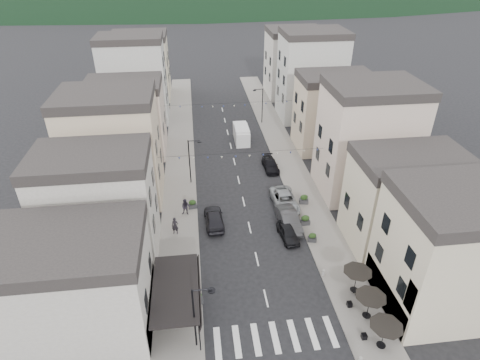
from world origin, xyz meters
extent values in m
plane|color=black|center=(0.00, 0.00, 0.00)|extent=(700.00, 700.00, 0.00)
cube|color=slate|center=(-7.50, 32.00, 0.06)|extent=(4.00, 76.00, 0.12)
cube|color=slate|center=(7.50, 32.00, 0.06)|extent=(4.00, 76.00, 0.12)
cube|color=#B3ADA4|center=(-15.50, 5.00, 4.00)|extent=(12.00, 8.00, 8.00)
cube|color=beige|center=(14.50, 4.00, 5.00)|extent=(10.00, 8.00, 10.00)
cube|color=black|center=(-7.50, 5.00, 3.20)|extent=(3.60, 7.50, 0.15)
cube|color=black|center=(-5.70, 5.00, 2.70)|extent=(0.34, 7.50, 0.99)
cylinder|color=black|center=(-5.80, 1.50, 1.60)|extent=(0.10, 0.10, 3.20)
cylinder|color=black|center=(-5.80, 8.50, 1.60)|extent=(0.10, 0.10, 3.20)
cube|color=#B3ADA4|center=(-14.50, 14.00, 5.00)|extent=(10.00, 7.00, 10.00)
cube|color=#262323|center=(-14.50, 14.00, 10.50)|extent=(10.20, 7.14, 1.00)
cube|color=beige|center=(-14.50, 24.00, 6.00)|extent=(10.00, 8.00, 12.00)
cube|color=#262323|center=(-14.50, 24.00, 12.50)|extent=(10.20, 8.16, 1.00)
cube|color=beige|center=(-14.50, 36.00, 4.75)|extent=(10.00, 8.00, 9.50)
cube|color=#262323|center=(-14.50, 36.00, 10.00)|extent=(10.20, 8.16, 1.00)
cube|color=#B1B0AB|center=(-14.50, 48.00, 6.50)|extent=(10.00, 7.00, 13.00)
cube|color=#262323|center=(-14.50, 48.00, 13.50)|extent=(10.20, 7.14, 1.00)
cube|color=beige|center=(-14.50, 60.00, 5.50)|extent=(10.00, 9.00, 11.00)
cube|color=#262323|center=(-14.50, 60.00, 11.50)|extent=(10.20, 9.18, 1.00)
cube|color=beige|center=(14.50, 12.00, 4.50)|extent=(10.00, 7.00, 9.00)
cube|color=#262323|center=(14.50, 12.00, 9.50)|extent=(10.20, 7.14, 1.00)
cube|color=beige|center=(14.50, 22.00, 6.25)|extent=(10.00, 8.00, 12.50)
cube|color=#262323|center=(14.50, 22.00, 13.00)|extent=(10.20, 8.16, 1.00)
cube|color=beige|center=(14.50, 34.00, 5.00)|extent=(10.00, 7.00, 10.00)
cube|color=#262323|center=(14.50, 34.00, 10.50)|extent=(10.20, 7.14, 1.00)
cube|color=#B1B0AB|center=(14.50, 46.00, 6.75)|extent=(10.00, 8.00, 13.50)
cube|color=#262323|center=(14.50, 46.00, 14.00)|extent=(10.20, 8.16, 1.00)
cube|color=#B3ADA4|center=(14.50, 58.00, 5.75)|extent=(10.00, 9.00, 11.50)
cube|color=#262323|center=(14.50, 58.00, 12.00)|extent=(10.20, 9.18, 1.00)
cylinder|color=black|center=(7.70, 0.00, 1.27)|extent=(0.06, 0.06, 2.30)
cone|color=black|center=(7.70, 0.00, 2.37)|extent=(2.50, 2.50, 0.55)
cylinder|color=black|center=(7.70, 0.00, 0.49)|extent=(0.70, 0.70, 0.04)
cylinder|color=black|center=(7.70, 2.80, 1.27)|extent=(0.06, 0.06, 2.30)
cone|color=black|center=(7.70, 2.80, 2.37)|extent=(2.50, 2.50, 0.55)
cylinder|color=black|center=(7.70, 2.80, 0.49)|extent=(0.70, 0.70, 0.04)
cylinder|color=black|center=(7.70, 5.60, 1.27)|extent=(0.06, 0.06, 2.30)
cone|color=black|center=(7.70, 5.60, 2.37)|extent=(2.50, 2.50, 0.55)
cylinder|color=black|center=(7.70, 5.60, 0.49)|extent=(0.70, 0.70, 0.04)
cylinder|color=black|center=(-6.10, 2.00, 3.00)|extent=(0.14, 0.14, 6.00)
cylinder|color=black|center=(-5.40, 2.00, 5.90)|extent=(1.40, 0.10, 0.10)
cylinder|color=black|center=(-4.75, 2.00, 5.75)|extent=(0.56, 0.56, 0.08)
cylinder|color=black|center=(-6.10, 26.00, 3.00)|extent=(0.14, 0.14, 6.00)
cylinder|color=black|center=(-5.40, 26.00, 5.90)|extent=(1.40, 0.10, 0.10)
cylinder|color=black|center=(-4.75, 26.00, 5.75)|extent=(0.56, 0.56, 0.08)
cylinder|color=black|center=(6.10, 44.00, 3.00)|extent=(0.14, 0.14, 6.00)
cylinder|color=black|center=(5.40, 44.00, 5.90)|extent=(1.40, 0.10, 0.10)
cylinder|color=black|center=(4.75, 44.00, 5.75)|extent=(0.56, 0.56, 0.08)
cylinder|color=gray|center=(-5.70, 6.00, 0.42)|extent=(0.26, 0.26, 0.60)
cylinder|color=gray|center=(-5.70, 9.00, 0.42)|extent=(0.26, 0.26, 0.60)
cylinder|color=gray|center=(5.70, 8.00, 0.42)|extent=(0.26, 0.26, 0.60)
cylinder|color=gray|center=(5.70, -1.00, 0.42)|extent=(0.26, 0.26, 0.60)
cylinder|color=black|center=(0.00, 22.00, 6.00)|extent=(19.00, 0.02, 0.02)
cone|color=beige|center=(-8.71, 22.00, 5.81)|extent=(0.28, 0.28, 0.24)
cone|color=navy|center=(-7.12, 22.00, 5.73)|extent=(0.28, 0.28, 0.24)
cone|color=beige|center=(-5.54, 22.00, 5.65)|extent=(0.28, 0.28, 0.24)
cone|color=navy|center=(-3.96, 22.00, 5.58)|extent=(0.28, 0.28, 0.24)
cone|color=beige|center=(-2.38, 22.00, 5.54)|extent=(0.28, 0.28, 0.24)
cone|color=navy|center=(-0.79, 22.00, 5.51)|extent=(0.28, 0.28, 0.24)
cone|color=beige|center=(0.79, 22.00, 5.51)|extent=(0.28, 0.28, 0.24)
cone|color=navy|center=(2.38, 22.00, 5.54)|extent=(0.28, 0.28, 0.24)
cone|color=beige|center=(3.96, 22.00, 5.58)|extent=(0.28, 0.28, 0.24)
cone|color=navy|center=(5.54, 22.00, 5.65)|extent=(0.28, 0.28, 0.24)
cone|color=beige|center=(7.12, 22.00, 5.73)|extent=(0.28, 0.28, 0.24)
cone|color=navy|center=(8.71, 22.00, 5.81)|extent=(0.28, 0.28, 0.24)
cylinder|color=black|center=(0.00, 38.00, 6.00)|extent=(19.00, 0.02, 0.02)
cone|color=beige|center=(-8.71, 38.00, 5.81)|extent=(0.28, 0.28, 0.24)
cone|color=navy|center=(-7.12, 38.00, 5.73)|extent=(0.28, 0.28, 0.24)
cone|color=beige|center=(-5.54, 38.00, 5.65)|extent=(0.28, 0.28, 0.24)
cone|color=navy|center=(-3.96, 38.00, 5.58)|extent=(0.28, 0.28, 0.24)
cone|color=beige|center=(-2.38, 38.00, 5.54)|extent=(0.28, 0.28, 0.24)
cone|color=navy|center=(-0.79, 38.00, 5.51)|extent=(0.28, 0.28, 0.24)
cone|color=beige|center=(0.79, 38.00, 5.51)|extent=(0.28, 0.28, 0.24)
cone|color=navy|center=(2.38, 38.00, 5.54)|extent=(0.28, 0.28, 0.24)
cone|color=beige|center=(3.96, 38.00, 5.58)|extent=(0.28, 0.28, 0.24)
cone|color=navy|center=(5.54, 38.00, 5.65)|extent=(0.28, 0.28, 0.24)
cone|color=beige|center=(7.12, 38.00, 5.73)|extent=(0.28, 0.28, 0.24)
cone|color=navy|center=(8.71, 38.00, 5.81)|extent=(0.28, 0.28, 0.24)
imported|color=black|center=(3.69, 13.79, 0.67)|extent=(2.00, 4.10, 1.35)
imported|color=#2F2F31|center=(4.21, 15.75, 0.86)|extent=(2.19, 5.31, 1.71)
imported|color=#93979B|center=(4.60, 19.53, 0.79)|extent=(2.83, 5.80, 1.59)
imported|color=black|center=(4.60, 28.36, 0.65)|extent=(1.98, 4.53, 1.30)
imported|color=black|center=(-3.74, 17.01, 0.82)|extent=(2.15, 4.91, 1.65)
cube|color=silver|center=(1.80, 37.60, 1.09)|extent=(2.09, 5.26, 2.19)
cube|color=silver|center=(1.80, 36.95, 2.24)|extent=(2.03, 3.51, 0.55)
cylinder|color=black|center=(0.92, 35.64, 0.38)|extent=(0.28, 0.77, 0.77)
cylinder|color=black|center=(2.67, 35.63, 0.38)|extent=(0.28, 0.77, 0.77)
cylinder|color=black|center=(0.93, 39.58, 0.38)|extent=(0.28, 0.77, 0.77)
cylinder|color=black|center=(2.68, 39.57, 0.38)|extent=(0.28, 0.77, 0.77)
imported|color=black|center=(-7.87, 15.82, 1.09)|extent=(0.77, 0.57, 1.94)
imported|color=#24202B|center=(-6.76, 19.11, 1.11)|extent=(1.09, 0.93, 1.97)
cube|color=#2E2E30|center=(-6.00, 6.12, 0.41)|extent=(1.24, 0.83, 0.57)
ellipsoid|color=black|center=(-6.00, 6.12, 1.04)|extent=(1.01, 0.64, 0.73)
cube|color=#2E2E30|center=(-6.00, 20.27, 0.36)|extent=(1.01, 0.63, 0.48)
ellipsoid|color=black|center=(-6.00, 20.27, 0.89)|extent=(0.84, 0.54, 0.61)
cube|color=#29292B|center=(6.00, 12.83, 0.35)|extent=(1.00, 0.71, 0.45)
ellipsoid|color=black|center=(6.00, 12.83, 0.84)|extent=(0.79, 0.51, 0.58)
cube|color=#2E2E31|center=(6.00, 15.67, 0.38)|extent=(1.07, 0.64, 0.52)
ellipsoid|color=black|center=(6.00, 15.67, 0.95)|extent=(0.91, 0.58, 0.67)
cube|color=#313134|center=(6.93, 19.66, 0.38)|extent=(1.10, 0.72, 0.51)
ellipsoid|color=black|center=(6.93, 19.66, 0.94)|extent=(0.90, 0.57, 0.66)
camera|label=1|loc=(-5.20, -17.94, 26.71)|focal=30.00mm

